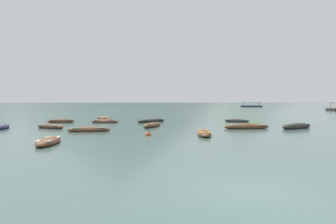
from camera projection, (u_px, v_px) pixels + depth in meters
name	position (u px, v px, depth m)	size (l,w,h in m)	color
ground_plane	(168.00, 102.00, 1507.21)	(6000.00, 6000.00, 0.00)	#425B56
mountain_1	(115.00, 58.00, 1961.54)	(1489.38, 1489.38, 602.25)	#4C5B56
mountain_2	(234.00, 81.00, 2022.98)	(839.31, 839.31, 294.73)	slate
rowboat_0	(103.00, 119.00, 39.76)	(3.09, 3.50, 0.67)	brown
rowboat_1	(150.00, 121.00, 35.86)	(3.98, 3.89, 0.57)	#2D2826
rowboat_2	(296.00, 126.00, 27.37)	(4.20, 3.37, 0.65)	#2D2826
rowboat_3	(236.00, 121.00, 36.25)	(3.19, 2.36, 0.49)	#2D2826
rowboat_4	(88.00, 130.00, 24.44)	(3.75, 1.56, 0.51)	brown
rowboat_5	(246.00, 127.00, 27.11)	(4.56, 1.87, 0.63)	brown
rowboat_6	(203.00, 133.00, 21.74)	(1.28, 3.84, 0.51)	brown
rowboat_8	(60.00, 121.00, 35.03)	(3.30, 1.53, 0.58)	brown
rowboat_9	(49.00, 127.00, 27.39)	(3.45, 2.46, 0.54)	#4C3323
rowboat_10	(48.00, 141.00, 17.18)	(1.45, 3.64, 0.52)	brown
rowboat_11	(151.00, 125.00, 29.12)	(2.19, 4.08, 0.55)	#4C3323
rowboat_12	(1.00, 127.00, 27.01)	(1.93, 3.39, 0.53)	navy
rowboat_13	(104.00, 121.00, 34.77)	(3.40, 1.14, 0.53)	brown
ferry_0	(251.00, 106.00, 143.40)	(10.85, 7.51, 2.54)	navy
mooring_buoy	(147.00, 134.00, 21.65)	(0.39, 0.39, 0.99)	#DB4C1E
weed_patch_1	(255.00, 122.00, 36.10)	(2.78, 1.99, 0.14)	#38662D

